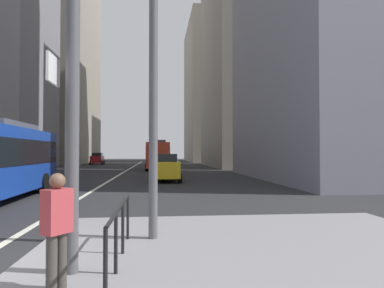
{
  "coord_description": "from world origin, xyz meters",
  "views": [
    {
      "loc": [
        3.46,
        -6.4,
        2.07
      ],
      "look_at": [
        7.94,
        39.07,
        3.12
      ],
      "focal_mm": 32.44,
      "sensor_mm": 36.0,
      "label": 1
    }
  ],
  "objects_px": {
    "street_lamp_post": "(154,10)",
    "pedestrian_waiting": "(57,226)",
    "city_bus_red_receding": "(157,154)",
    "car_oncoming_mid": "(97,159)",
    "city_bus_red_distant": "(160,153)",
    "car_receding_near": "(165,167)"
  },
  "relations": [
    {
      "from": "street_lamp_post",
      "to": "pedestrian_waiting",
      "type": "bearing_deg",
      "value": -114.44
    },
    {
      "from": "city_bus_red_receding",
      "to": "car_oncoming_mid",
      "type": "height_order",
      "value": "city_bus_red_receding"
    },
    {
      "from": "car_oncoming_mid",
      "to": "street_lamp_post",
      "type": "relative_size",
      "value": 0.55
    },
    {
      "from": "city_bus_red_receding",
      "to": "street_lamp_post",
      "type": "relative_size",
      "value": 1.32
    },
    {
      "from": "car_oncoming_mid",
      "to": "city_bus_red_distant",
      "type": "bearing_deg",
      "value": -0.95
    },
    {
      "from": "car_oncoming_mid",
      "to": "car_receding_near",
      "type": "relative_size",
      "value": 1.0
    },
    {
      "from": "city_bus_red_receding",
      "to": "car_oncoming_mid",
      "type": "relative_size",
      "value": 2.42
    },
    {
      "from": "city_bus_red_receding",
      "to": "city_bus_red_distant",
      "type": "xyz_separation_m",
      "value": [
        0.35,
        16.78,
        0.0
      ]
    },
    {
      "from": "city_bus_red_distant",
      "to": "car_oncoming_mid",
      "type": "distance_m",
      "value": 10.26
    },
    {
      "from": "city_bus_red_receding",
      "to": "pedestrian_waiting",
      "type": "distance_m",
      "value": 36.38
    },
    {
      "from": "city_bus_red_distant",
      "to": "car_receding_near",
      "type": "bearing_deg",
      "value": -89.68
    },
    {
      "from": "city_bus_red_distant",
      "to": "pedestrian_waiting",
      "type": "xyz_separation_m",
      "value": [
        -1.68,
        -53.14,
        -0.79
      ]
    },
    {
      "from": "car_receding_near",
      "to": "street_lamp_post",
      "type": "bearing_deg",
      "value": -92.01
    },
    {
      "from": "car_receding_near",
      "to": "pedestrian_waiting",
      "type": "bearing_deg",
      "value": -95.49
    },
    {
      "from": "pedestrian_waiting",
      "to": "city_bus_red_receding",
      "type": "bearing_deg",
      "value": 87.9
    },
    {
      "from": "city_bus_red_distant",
      "to": "street_lamp_post",
      "type": "height_order",
      "value": "street_lamp_post"
    },
    {
      "from": "city_bus_red_distant",
      "to": "pedestrian_waiting",
      "type": "bearing_deg",
      "value": -91.81
    },
    {
      "from": "car_receding_near",
      "to": "street_lamp_post",
      "type": "relative_size",
      "value": 0.55
    },
    {
      "from": "car_receding_near",
      "to": "city_bus_red_receding",
      "type": "bearing_deg",
      "value": 91.82
    },
    {
      "from": "pedestrian_waiting",
      "to": "city_bus_red_distant",
      "type": "bearing_deg",
      "value": 88.19
    },
    {
      "from": "city_bus_red_distant",
      "to": "car_oncoming_mid",
      "type": "relative_size",
      "value": 2.58
    },
    {
      "from": "city_bus_red_receding",
      "to": "pedestrian_waiting",
      "type": "bearing_deg",
      "value": -92.1
    }
  ]
}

